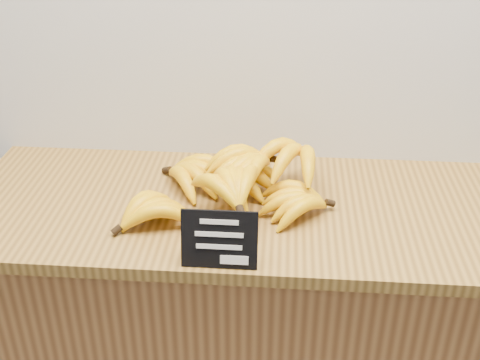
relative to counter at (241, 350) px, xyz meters
The scene contains 4 objects.
counter is the anchor object (origin of this frame).
counter_top 0.47m from the counter, ahead, with size 1.33×0.54×0.03m, color olive.
chalkboard_sign 0.59m from the counter, 96.25° to the right, with size 0.15×0.01×0.12m, color black.
banana_pile 0.54m from the counter, 119.29° to the left, with size 0.54×0.36×0.12m.
Camera 1 is at (-0.04, 1.54, 1.68)m, focal length 45.00 mm.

